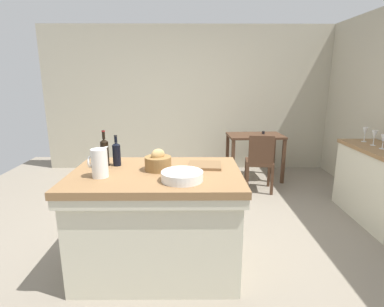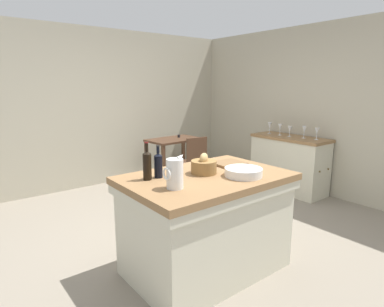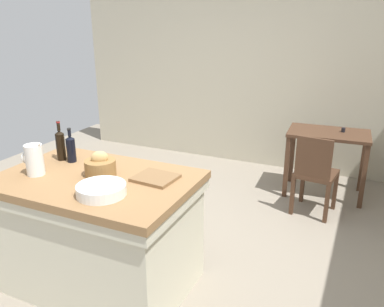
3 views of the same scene
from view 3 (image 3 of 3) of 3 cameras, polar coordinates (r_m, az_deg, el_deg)
The scene contains 11 objects.
ground_plane at distance 3.75m, azimuth -3.14°, elevation -13.79°, with size 6.76×6.76×0.00m, color gray.
wall_back at distance 5.62m, azimuth 9.16°, elevation 11.45°, with size 5.32×0.12×2.60m, color #B2AA93.
island_table at distance 3.19m, azimuth -13.13°, elevation -10.33°, with size 1.45×0.97×0.91m.
writing_desk at distance 4.86m, azimuth 18.87°, elevation 1.50°, with size 0.93×0.61×0.82m.
wooden_chair at distance 4.36m, azimuth 17.18°, elevation -2.61°, with size 0.45×0.45×0.89m.
pitcher at distance 3.16m, azimuth -21.64°, elevation -0.79°, with size 0.17×0.13×0.27m.
wash_bowl at distance 2.70m, azimuth -12.85°, elevation -5.10°, with size 0.33×0.33×0.07m, color white.
bread_basket at distance 3.02m, azimuth -12.99°, elevation -1.82°, with size 0.23×0.23×0.19m.
cutting_board at distance 2.90m, azimuth -5.27°, elevation -3.49°, with size 0.29×0.26×0.02m, color brown.
wine_bottle_dark at distance 3.34m, azimuth -16.94°, elevation 0.73°, with size 0.07×0.07×0.28m.
wine_bottle_amber at distance 3.41m, azimuth -18.30°, elevation 1.24°, with size 0.07×0.07×0.32m.
Camera 3 is at (1.48, -2.77, 2.04)m, focal length 37.26 mm.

